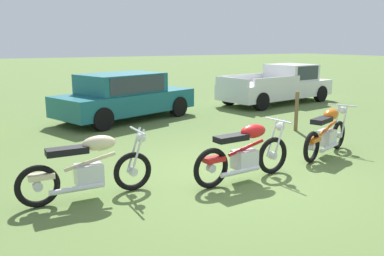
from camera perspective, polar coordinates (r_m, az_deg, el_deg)
name	(u,v)px	position (r m, az deg, el deg)	size (l,w,h in m)	color
ground_plane	(234,177)	(7.33, 5.97, -6.82)	(120.00, 120.00, 0.00)	#567038
motorcycle_cream	(89,168)	(6.37, -14.29, -5.43)	(2.08, 0.64, 1.02)	black
motorcycle_red	(245,153)	(7.03, 7.46, -3.51)	(2.06, 0.64, 1.02)	black
motorcycle_orange	(327,133)	(9.00, 18.45, -0.61)	(1.93, 0.99, 1.02)	black
car_teal	(124,94)	(12.61, -9.56, 4.73)	(4.69, 3.09, 1.43)	#19606B
pickup_truck_white	(281,84)	(16.42, 12.39, 6.10)	(5.13, 2.54, 1.49)	silver
fence_post_wooden	(296,111)	(11.27, 14.48, 2.28)	(0.10, 0.10, 1.06)	brown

